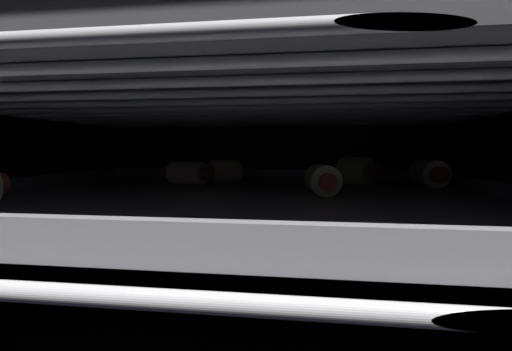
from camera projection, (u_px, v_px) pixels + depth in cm
name	position (u px, v px, depth cm)	size (l,w,h in cm)	color
ground_plane	(242.00, 329.00, 31.92)	(53.09, 46.33, 1.20)	black
oven_wall_back	(267.00, 143.00, 52.94)	(53.09, 1.20, 33.55)	black
oven_rack_lower	(241.00, 205.00, 31.08)	(48.42, 43.06, 0.73)	#B7B7BC
baking_tray_lower	(241.00, 196.00, 31.02)	(44.46, 36.21, 1.89)	gray
pig_in_blanket_lower_0	(355.00, 171.00, 38.39)	(5.38, 4.22, 3.06)	beige
pig_in_blanket_lower_2	(188.00, 173.00, 39.05)	(6.18, 3.56, 2.53)	beige
pig_in_blanket_lower_3	(322.00, 180.00, 29.83)	(3.07, 5.25, 2.58)	beige
pig_in_blanket_lower_4	(225.00, 171.00, 41.27)	(4.60, 4.08, 2.67)	beige
pig_in_blanket_lower_5	(429.00, 173.00, 36.69)	(3.03, 5.96, 2.80)	beige
oven_rack_upper	(241.00, 108.00, 30.45)	(48.24, 43.06, 0.55)	#B7B7BC
baking_tray_upper	(241.00, 97.00, 30.38)	(44.46, 36.21, 2.57)	#4C4C51
pig_in_blanket_upper_0	(395.00, 68.00, 26.88)	(4.52, 5.26, 2.62)	beige
pig_in_blanket_upper_1	(229.00, 65.00, 25.89)	(5.34, 4.25, 2.66)	beige
pig_in_blanket_upper_2	(112.00, 101.00, 45.23)	(4.64, 5.71, 2.75)	beige
pig_in_blanket_upper_3	(410.00, 78.00, 31.90)	(3.85, 4.39, 3.21)	beige
pig_in_blanket_upper_4	(312.00, 96.00, 43.27)	(5.47, 3.78, 3.38)	beige
pig_in_blanket_upper_6	(96.00, 90.00, 39.15)	(4.68, 5.87, 3.37)	beige
pig_in_blanket_upper_7	(100.00, 59.00, 24.53)	(3.84, 4.90, 2.77)	beige
pig_in_blanket_upper_8	(302.00, 90.00, 38.09)	(5.91, 3.70, 3.10)	beige
pig_in_blanket_upper_9	(96.00, 71.00, 28.58)	(4.88, 4.37, 2.92)	beige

